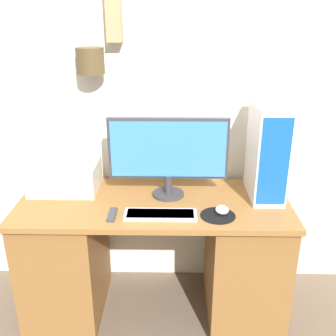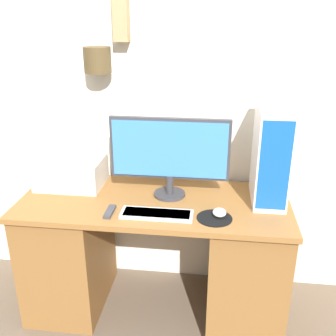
% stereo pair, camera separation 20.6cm
% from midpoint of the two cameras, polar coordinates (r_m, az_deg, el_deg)
% --- Properties ---
extents(wall_back, '(6.40, 0.20, 2.82)m').
position_cam_midpoint_polar(wall_back, '(2.30, -4.87, 13.85)').
color(wall_back, silver).
rests_on(wall_back, ground_plane).
extents(desk, '(1.47, 0.61, 0.73)m').
position_cam_midpoint_polar(desk, '(2.33, -4.54, -12.52)').
color(desk, brown).
rests_on(desk, ground_plane).
extents(monitor, '(0.65, 0.18, 0.44)m').
position_cam_midpoint_polar(monitor, '(2.11, -2.77, 2.29)').
color(monitor, '#333338').
rests_on(monitor, desk).
extents(keyboard, '(0.37, 0.11, 0.02)m').
position_cam_midpoint_polar(keyboard, '(1.99, -4.11, -6.83)').
color(keyboard, silver).
rests_on(keyboard, desk).
extents(mousepad, '(0.18, 0.18, 0.00)m').
position_cam_midpoint_polar(mousepad, '(2.00, 4.30, -6.97)').
color(mousepad, black).
rests_on(mousepad, desk).
extents(mouse, '(0.07, 0.08, 0.04)m').
position_cam_midpoint_polar(mouse, '(2.01, 4.95, -6.13)').
color(mouse, silver).
rests_on(mouse, mousepad).
extents(computer_tower, '(0.17, 0.33, 0.51)m').
position_cam_midpoint_polar(computer_tower, '(2.15, 11.57, 2.27)').
color(computer_tower, white).
rests_on(computer_tower, desk).
extents(printer, '(0.38, 0.28, 0.16)m').
position_cam_midpoint_polar(printer, '(2.34, -17.17, -1.24)').
color(printer, beige).
rests_on(printer, desk).
extents(remote_control, '(0.04, 0.13, 0.02)m').
position_cam_midpoint_polar(remote_control, '(2.02, -11.03, -6.73)').
color(remote_control, '#38383D').
rests_on(remote_control, desk).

